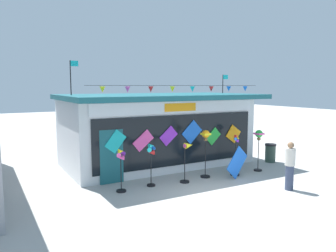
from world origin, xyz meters
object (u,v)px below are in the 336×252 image
object	(u,v)px
wind_spinner_far_left	(121,165)
person_near_camera	(290,166)
display_kite_on_ground	(237,162)
wind_spinner_left	(151,157)
trash_bin	(270,153)
wind_spinner_right	(236,154)
kite_shop_building	(157,129)
wind_spinner_far_right	(259,140)
wind_spinner_center_right	(206,143)
wind_spinner_center_left	(188,156)

from	to	relation	value
wind_spinner_far_left	person_near_camera	size ratio (longest dim) A/B	0.89
wind_spinner_far_left	display_kite_on_ground	bearing A→B (deg)	-7.36
wind_spinner_left	trash_bin	xyz separation A→B (m)	(6.61, 0.65, -0.64)
wind_spinner_left	wind_spinner_right	distance (m)	3.61
kite_shop_building	person_near_camera	size ratio (longest dim) A/B	5.10
wind_spinner_right	wind_spinner_far_right	bearing A→B (deg)	3.67
wind_spinner_far_left	wind_spinner_left	xyz separation A→B (m)	(1.17, 0.08, 0.14)
wind_spinner_far_left	wind_spinner_left	world-z (taller)	wind_spinner_left
trash_bin	wind_spinner_center_right	bearing A→B (deg)	-171.45
wind_spinner_center_right	trash_bin	distance (m)	4.38
wind_spinner_far_left	wind_spinner_center_left	distance (m)	2.59
wind_spinner_far_right	person_near_camera	xyz separation A→B (m)	(-0.94, -2.43, -0.49)
wind_spinner_center_left	display_kite_on_ground	distance (m)	2.09
wind_spinner_center_left	wind_spinner_right	world-z (taller)	wind_spinner_right
wind_spinner_far_left	wind_spinner_right	distance (m)	4.77
wind_spinner_left	wind_spinner_center_right	bearing A→B (deg)	0.23
person_near_camera	trash_bin	xyz separation A→B (m)	(2.65, 3.37, -0.42)
wind_spinner_right	wind_spinner_center_left	bearing A→B (deg)	175.27
kite_shop_building	wind_spinner_far_left	distance (m)	4.39
wind_spinner_left	person_near_camera	world-z (taller)	person_near_camera
wind_spinner_left	wind_spinner_center_left	bearing A→B (deg)	-7.66
kite_shop_building	wind_spinner_center_right	distance (m)	3.09
wind_spinner_right	wind_spinner_center_right	bearing A→B (deg)	162.64
wind_spinner_right	display_kite_on_ground	world-z (taller)	wind_spinner_right
trash_bin	display_kite_on_ground	size ratio (longest dim) A/B	0.76
wind_spinner_far_right	wind_spinner_far_left	bearing A→B (deg)	178.03
kite_shop_building	wind_spinner_center_left	distance (m)	3.32
wind_spinner_far_right	person_near_camera	distance (m)	2.66
kite_shop_building	wind_spinner_right	distance (m)	3.91
wind_spinner_far_left	trash_bin	bearing A→B (deg)	5.30
wind_spinner_center_left	person_near_camera	xyz separation A→B (m)	(2.55, -2.53, -0.15)
wind_spinner_center_left	wind_spinner_left	bearing A→B (deg)	172.34
trash_bin	display_kite_on_ground	distance (m)	3.47
wind_spinner_far_left	display_kite_on_ground	size ratio (longest dim) A/B	1.30
kite_shop_building	wind_spinner_far_left	size ratio (longest dim) A/B	5.75
wind_spinner_far_left	wind_spinner_center_right	xyz separation A→B (m)	(3.55, 0.09, 0.43)
wind_spinner_center_left	person_near_camera	bearing A→B (deg)	-44.78
wind_spinner_far_right	wind_spinner_center_left	bearing A→B (deg)	178.43
wind_spinner_far_left	display_kite_on_ground	distance (m)	4.63
wind_spinner_center_right	display_kite_on_ground	xyz separation A→B (m)	(1.03, -0.68, -0.75)
wind_spinner_far_left	wind_spinner_center_right	distance (m)	3.58
wind_spinner_left	wind_spinner_center_left	distance (m)	1.42
wind_spinner_center_right	wind_spinner_far_right	world-z (taller)	wind_spinner_center_right
person_near_camera	trash_bin	world-z (taller)	person_near_camera
trash_bin	display_kite_on_ground	world-z (taller)	display_kite_on_ground
wind_spinner_far_left	wind_spinner_left	bearing A→B (deg)	3.70
wind_spinner_left	display_kite_on_ground	xyz separation A→B (m)	(3.41, -0.67, -0.46)
trash_bin	wind_spinner_far_right	bearing A→B (deg)	-151.40
wind_spinner_center_left	person_near_camera	world-z (taller)	person_near_camera
wind_spinner_center_right	wind_spinner_left	bearing A→B (deg)	-179.77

